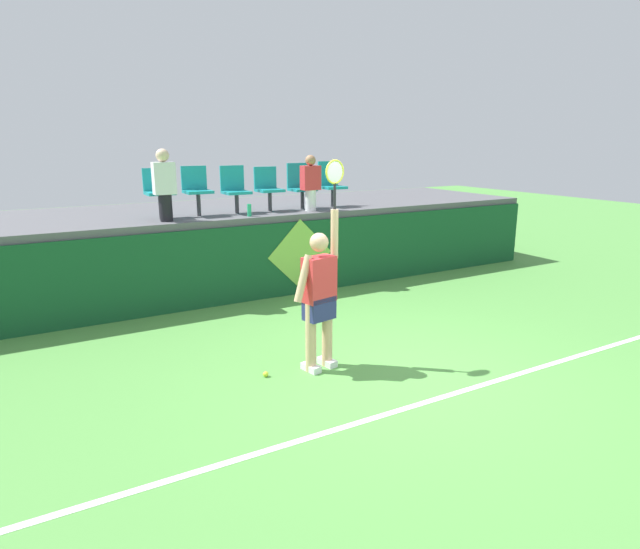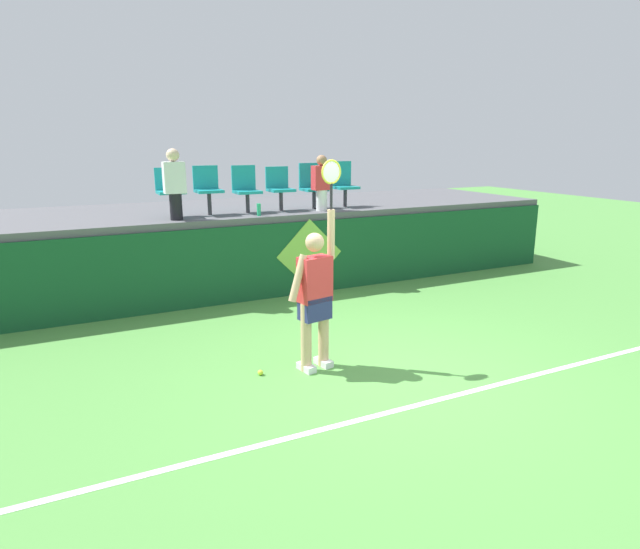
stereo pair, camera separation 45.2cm
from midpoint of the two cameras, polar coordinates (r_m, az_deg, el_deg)
ground_plane at (r=6.56m, az=6.90°, el=-10.43°), size 40.00×40.00×0.00m
court_back_wall at (r=9.50m, az=-6.71°, el=1.48°), size 12.24×0.20×1.31m
spectator_platform at (r=10.80m, az=-10.10°, el=6.73°), size 12.24×3.20×0.12m
court_baseline_stripe at (r=6.08m, az=10.80°, el=-12.60°), size 11.02×0.08×0.01m
tennis_player at (r=6.37m, az=-2.09°, el=-2.07°), size 0.75×0.33×2.49m
tennis_ball at (r=6.49m, az=-7.78°, el=-10.41°), size 0.07×0.07×0.07m
water_bottle at (r=9.38m, az=-8.85°, el=6.72°), size 0.07×0.07×0.21m
stadium_chair_0 at (r=9.47m, az=-18.02°, el=8.53°), size 0.44×0.42×0.82m
stadium_chair_1 at (r=9.62m, az=-14.25°, el=8.87°), size 0.44×0.42×0.84m
stadium_chair_2 at (r=9.84m, az=-10.32°, el=9.03°), size 0.44×0.42×0.83m
stadium_chair_3 at (r=10.07m, az=-6.82°, el=9.21°), size 0.44×0.42×0.80m
stadium_chair_4 at (r=10.36m, az=-3.36°, el=9.48°), size 0.44×0.42×0.85m
stadium_chair_5 at (r=10.67m, az=-0.09°, el=9.71°), size 0.44×0.42×0.87m
spectator_0 at (r=9.06m, az=-17.52°, el=9.14°), size 0.34×0.21×1.14m
spectator_1 at (r=9.99m, az=-2.32°, el=9.71°), size 0.34×0.20×1.01m
wall_signage_mount at (r=9.79m, az=-3.38°, el=-2.01°), size 1.27×0.01×1.36m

